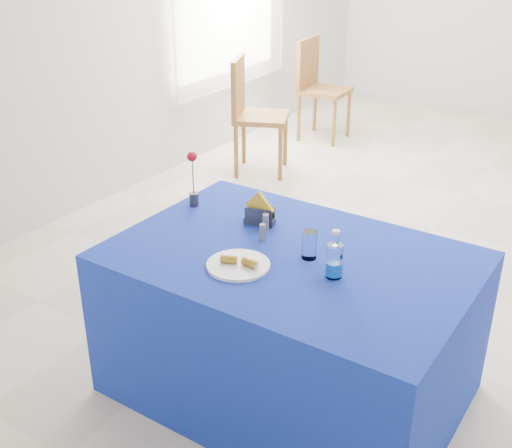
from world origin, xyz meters
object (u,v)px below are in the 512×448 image
Objects in this scene: chair_win_a at (251,108)px; plate at (238,265)px; blue_table at (289,324)px; water_bottle at (334,262)px; chair_win_b at (317,82)px.

plate is at bearing -171.79° from chair_win_a.
blue_table is at bearing -167.39° from chair_win_a.
water_bottle is 0.21× the size of chair_win_b.
chair_win_a is 1.22m from chair_win_b.
chair_win_b is (0.00, 1.22, -0.00)m from chair_win_a.
blue_table is 4.10m from chair_win_b.
blue_table is at bearing 163.71° from water_bottle.
plate is 0.47m from blue_table.
chair_win_b is at bearing 116.93° from blue_table.
water_bottle is at bearing -154.77° from chair_win_b.
water_bottle is at bearing -164.69° from chair_win_a.
chair_win_b is at bearing -24.99° from chair_win_a.
chair_win_b is (-2.10, 3.72, -0.24)m from water_bottle.
chair_win_b is at bearing 113.95° from plate.
chair_win_b reaches higher than blue_table.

